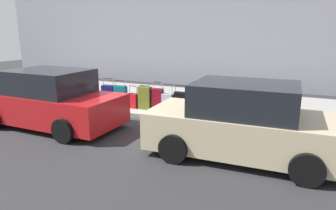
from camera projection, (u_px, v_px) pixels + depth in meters
ground_plane at (126, 117)px, 10.03m from camera, size 40.00×40.00×0.00m
sidewalk_curb at (158, 99)px, 12.24m from camera, size 18.00×5.00×0.14m
suitcase_olive_0 at (239, 110)px, 9.17m from camera, size 0.36×0.25×0.91m
suitcase_red_1 at (226, 107)px, 9.33m from camera, size 0.41×0.23×1.00m
suitcase_teal_2 at (210, 108)px, 9.53m from camera, size 0.51×0.28×0.76m
suitcase_navy_3 at (195, 107)px, 9.67m from camera, size 0.38×0.26×0.81m
suitcase_black_4 at (181, 103)px, 9.83m from camera, size 0.46×0.22×0.94m
suitcase_silver_5 at (168, 103)px, 10.01m from camera, size 0.38×0.28×0.94m
suitcase_maroon_6 at (158, 99)px, 10.23m from camera, size 0.38×0.24×0.98m
suitcase_olive_7 at (145, 98)px, 10.37m from camera, size 0.46×0.25×0.84m
suitcase_red_8 at (133, 101)px, 10.57m from camera, size 0.37×0.27×0.79m
suitcase_teal_9 at (121, 96)px, 10.63m from camera, size 0.46×0.22×0.96m
suitcase_navy_10 at (109, 96)px, 10.83m from camera, size 0.47×0.28×1.02m
fire_hydrant at (90, 91)px, 11.23m from camera, size 0.39×0.21×0.84m
bollard_post at (71, 92)px, 11.40m from camera, size 0.13×0.13×0.76m
parking_meter at (278, 95)px, 8.80m from camera, size 0.12×0.09×1.27m
parked_car_beige_0 at (243, 123)px, 6.70m from camera, size 4.25×2.11×1.69m
parked_car_red_1 at (51, 100)px, 8.89m from camera, size 4.32×2.16×1.68m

